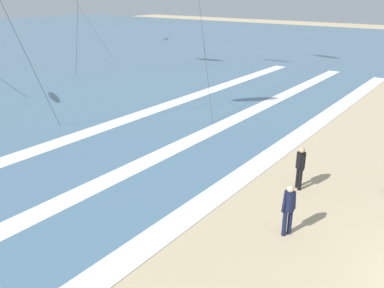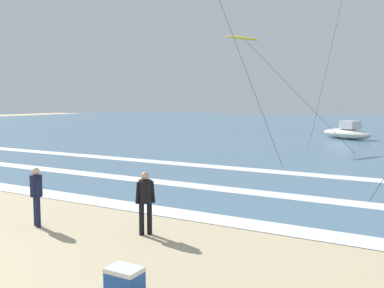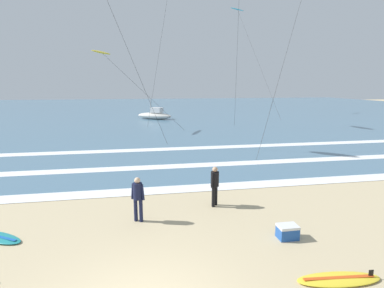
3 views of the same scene
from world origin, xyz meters
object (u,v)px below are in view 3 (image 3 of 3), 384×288
object	(u,v)px
surfboard_near_water	(339,279)
offshore_boat	(155,115)
kite_yellow_mid_center	(102,53)
surfer_left_far	(138,195)
kite_cyan_high_left	(238,10)
surfer_mid_group	(215,183)
cooler_box	(288,232)

from	to	relation	value
surfboard_near_water	offshore_boat	xyz separation A→B (m)	(-2.58, 35.84, 0.51)
kite_yellow_mid_center	surfer_left_far	bearing A→B (deg)	-81.36
kite_cyan_high_left	kite_yellow_mid_center	size ratio (longest dim) A/B	1.85
kite_cyan_high_left	surfer_mid_group	bearing A→B (deg)	-109.11
surfer_mid_group	cooler_box	distance (m)	3.37
surfboard_near_water	cooler_box	world-z (taller)	cooler_box
kite_yellow_mid_center	offshore_boat	world-z (taller)	kite_yellow_mid_center
surfer_mid_group	offshore_boat	distance (m)	30.84
surfer_mid_group	kite_yellow_mid_center	size ratio (longest dim) A/B	0.18
surfboard_near_water	cooler_box	distance (m)	2.16
surfer_left_far	surfer_mid_group	bearing A→B (deg)	16.07
kite_cyan_high_left	cooler_box	distance (m)	46.31
surfer_mid_group	kite_cyan_high_left	xyz separation A→B (m)	(13.45, 38.83, 15.58)
surfer_left_far	cooler_box	bearing A→B (deg)	-23.84
surfboard_near_water	cooler_box	xyz separation A→B (m)	(-0.25, 2.14, 0.18)
surfer_left_far	surfer_mid_group	distance (m)	3.07
kite_cyan_high_left	cooler_box	size ratio (longest dim) A/B	27.58
kite_cyan_high_left	offshore_boat	world-z (taller)	kite_cyan_high_left
surfboard_near_water	kite_yellow_mid_center	distance (m)	28.09
cooler_box	surfer_left_far	bearing A→B (deg)	156.16
kite_cyan_high_left	cooler_box	xyz separation A→B (m)	(-11.84, -41.70, -16.32)
surfer_mid_group	cooler_box	xyz separation A→B (m)	(1.61, -2.87, -0.74)
surfboard_near_water	cooler_box	size ratio (longest dim) A/B	3.50
cooler_box	kite_yellow_mid_center	bearing A→B (deg)	108.37
surfer_left_far	kite_cyan_high_left	size ratio (longest dim) A/B	0.09
surfer_left_far	offshore_boat	world-z (taller)	offshore_boat
surfboard_near_water	kite_cyan_high_left	world-z (taller)	kite_cyan_high_left
kite_cyan_high_left	kite_yellow_mid_center	distance (m)	28.12
surfer_mid_group	kite_yellow_mid_center	world-z (taller)	kite_yellow_mid_center
offshore_boat	kite_yellow_mid_center	bearing A→B (deg)	-118.68
surfboard_near_water	offshore_boat	bearing A→B (deg)	94.12
surfer_mid_group	surfer_left_far	bearing A→B (deg)	-163.93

